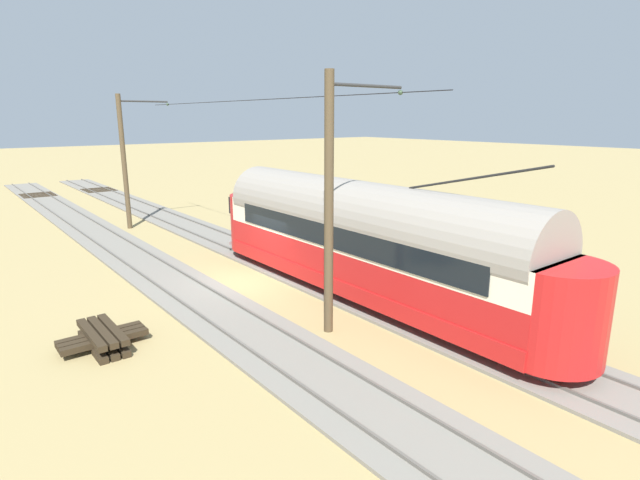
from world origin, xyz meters
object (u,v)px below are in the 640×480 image
at_px(catenary_pole_mid_near, 331,202).
at_px(switch_stand, 236,220).
at_px(catenary_pole_foreground, 125,160).
at_px(vintage_streetcar, 362,238).
at_px(spare_tie_stack, 103,338).

xyz_separation_m(catenary_pole_mid_near, switch_stand, (-4.50, -14.11, -3.38)).
distance_m(catenary_pole_foreground, switch_stand, 7.42).
bearing_deg(catenary_pole_foreground, vintage_streetcar, 99.16).
bearing_deg(spare_tie_stack, catenary_pole_foreground, -110.64).
height_order(vintage_streetcar, switch_stand, vintage_streetcar).
distance_m(vintage_streetcar, catenary_pole_mid_near, 3.71).
bearing_deg(switch_stand, vintage_streetcar, 82.20).
relative_size(vintage_streetcar, spare_tie_stack, 7.09).
bearing_deg(spare_tie_stack, switch_stand, -133.74).
bearing_deg(catenary_pole_foreground, spare_tie_stack, 69.36).
xyz_separation_m(catenary_pole_foreground, switch_stand, (-4.50, 4.84, -3.38)).
height_order(switch_stand, spare_tie_stack, switch_stand).
distance_m(catenary_pole_foreground, spare_tie_stack, 17.25).
height_order(vintage_streetcar, spare_tie_stack, vintage_streetcar).
relative_size(switch_stand, spare_tie_stack, 0.51).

